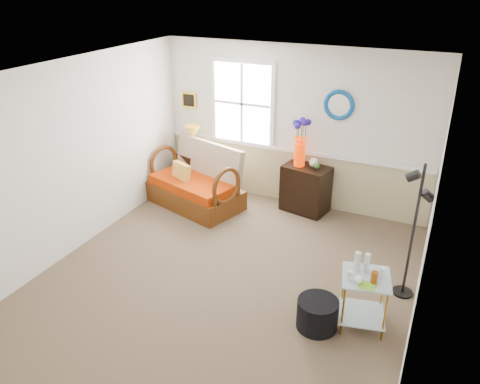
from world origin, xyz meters
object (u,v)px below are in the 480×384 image
at_px(loveseat, 194,177).
at_px(lamp_stand, 192,171).
at_px(floor_lamp, 413,233).
at_px(ottoman, 317,314).
at_px(cabinet, 306,189).
at_px(side_table, 363,301).

xyz_separation_m(loveseat, lamp_stand, (-0.39, 0.58, -0.18)).
distance_m(floor_lamp, ottoman, 1.46).
bearing_deg(cabinet, ottoman, -58.00).
bearing_deg(floor_lamp, lamp_stand, 162.78).
height_order(lamp_stand, floor_lamp, floor_lamp).
xyz_separation_m(loveseat, cabinet, (1.73, 0.57, -0.12)).
distance_m(cabinet, floor_lamp, 2.44).
bearing_deg(ottoman, loveseat, 142.68).
height_order(cabinet, floor_lamp, floor_lamp).
distance_m(loveseat, side_table, 3.64).
xyz_separation_m(loveseat, side_table, (3.14, -1.82, -0.19)).
relative_size(loveseat, floor_lamp, 0.91).
bearing_deg(side_table, cabinet, 120.44).
bearing_deg(floor_lamp, cabinet, 142.98).
relative_size(loveseat, ottoman, 3.42).
distance_m(loveseat, floor_lamp, 3.67).
xyz_separation_m(lamp_stand, ottoman, (3.10, -2.65, -0.15)).
height_order(loveseat, cabinet, loveseat).
height_order(floor_lamp, ottoman, floor_lamp).
bearing_deg(floor_lamp, ottoman, -122.24).
bearing_deg(lamp_stand, cabinet, -0.27).
relative_size(loveseat, cabinet, 2.01).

